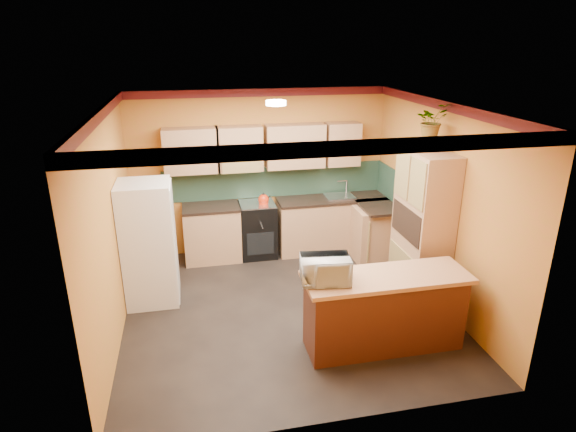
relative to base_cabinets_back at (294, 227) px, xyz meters
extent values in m
plane|color=black|center=(-0.52, -1.80, -0.44)|extent=(4.20, 4.20, 0.00)
cube|color=white|center=(-0.52, -1.80, 2.26)|extent=(4.20, 4.20, 0.04)
cube|color=#BF6B33|center=(-0.52, 0.30, 0.91)|extent=(4.20, 0.04, 2.70)
cube|color=#BF6B33|center=(-0.52, -3.90, 0.91)|extent=(4.20, 0.04, 2.70)
cube|color=#BF6B33|center=(-2.62, -1.80, 0.91)|extent=(0.04, 4.20, 2.70)
cube|color=#BF6B33|center=(1.58, -1.80, 0.91)|extent=(0.04, 4.20, 2.70)
cube|color=#203B2B|center=(-0.27, 0.29, 0.75)|extent=(3.70, 0.02, 0.53)
cube|color=#203B2B|center=(1.57, -0.40, 0.75)|extent=(0.02, 1.40, 0.53)
cube|color=tan|center=(-0.42, 0.13, 1.36)|extent=(3.10, 0.34, 0.70)
cylinder|color=white|center=(-0.52, -1.20, 2.22)|extent=(0.26, 0.26, 0.06)
cube|color=tan|center=(0.00, 0.00, 0.00)|extent=(3.65, 0.60, 0.88)
cube|color=black|center=(0.00, 0.00, 0.46)|extent=(3.65, 0.62, 0.04)
cube|color=black|center=(-0.62, 0.00, 0.02)|extent=(0.58, 0.58, 0.91)
cube|color=silver|center=(0.78, 0.00, 0.50)|extent=(0.48, 0.40, 0.03)
cube|color=tan|center=(1.28, -0.55, 0.00)|extent=(0.60, 0.80, 0.88)
cube|color=black|center=(1.28, -0.55, 0.46)|extent=(0.62, 0.80, 0.04)
cube|color=silver|center=(-2.27, -1.18, 0.41)|extent=(0.68, 0.66, 1.70)
cube|color=tan|center=(1.33, -1.88, 0.61)|extent=(0.48, 0.90, 2.10)
cylinder|color=brown|center=(1.33, -1.83, 1.74)|extent=(0.22, 0.22, 0.16)
imported|color=tan|center=(1.33, -1.83, 2.04)|extent=(0.47, 0.44, 0.43)
cube|color=#502012|center=(0.43, -2.85, 0.00)|extent=(1.80, 0.55, 0.88)
cube|color=tan|center=(0.43, -2.85, 0.47)|extent=(1.90, 0.65, 0.05)
imported|color=silver|center=(-0.29, -2.85, 0.64)|extent=(0.57, 0.42, 0.29)
camera|label=1|loc=(-1.65, -7.36, 3.00)|focal=30.00mm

